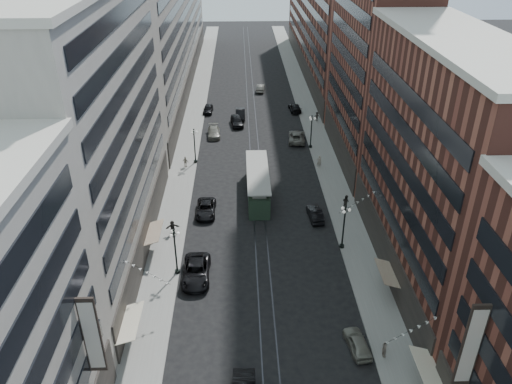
{
  "coord_description": "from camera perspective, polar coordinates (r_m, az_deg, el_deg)",
  "views": [
    {
      "loc": [
        -2.22,
        -14.51,
        33.73
      ],
      "look_at": [
        -0.51,
        36.65,
        5.0
      ],
      "focal_mm": 35.0,
      "sensor_mm": 36.0,
      "label": 1
    }
  ],
  "objects": [
    {
      "name": "building_east_far",
      "position": [
        122.98,
        7.51,
        18.9
      ],
      "size": [
        8.0,
        72.0,
        24.0
      ],
      "primitive_type": "cube",
      "color": "brown",
      "rests_on": "ground"
    },
    {
      "name": "car_14",
      "position": [
        109.7,
        0.52,
        11.8
      ],
      "size": [
        2.02,
        4.63,
        1.48
      ],
      "primitive_type": "imported",
      "rotation": [
        0.0,
        0.0,
        3.04
      ],
      "color": "slate",
      "rests_on": "ground"
    },
    {
      "name": "sidewalk_west",
      "position": [
        91.39,
        -7.36,
        7.45
      ],
      "size": [
        4.0,
        180.0,
        0.15
      ],
      "primitive_type": "cube",
      "color": "gray",
      "rests_on": "ground"
    },
    {
      "name": "pedestrian_9",
      "position": [
        93.29,
        6.99,
        8.56
      ],
      "size": [
        1.2,
        0.68,
        1.75
      ],
      "primitive_type": "imported",
      "rotation": [
        0.0,
        0.0,
        0.2
      ],
      "color": "black",
      "rests_on": "sidewalk_east"
    },
    {
      "name": "car_12",
      "position": [
        98.3,
        4.46,
        9.59
      ],
      "size": [
        2.41,
        5.11,
        1.44
      ],
      "primitive_type": "imported",
      "rotation": [
        0.0,
        0.0,
        3.22
      ],
      "color": "black",
      "rests_on": "ground"
    },
    {
      "name": "sidewalk_east",
      "position": [
        91.92,
        6.54,
        7.63
      ],
      "size": [
        4.0,
        180.0,
        0.15
      ],
      "primitive_type": "cube",
      "color": "gray",
      "rests_on": "ground"
    },
    {
      "name": "building_east_mid",
      "position": [
        51.47,
        20.23,
        2.41
      ],
      "size": [
        8.0,
        30.0,
        24.0
      ],
      "primitive_type": "cube",
      "color": "brown",
      "rests_on": "ground"
    },
    {
      "name": "lamppost_se_mid",
      "position": [
        81.37,
        6.34,
        7.0
      ],
      "size": [
        1.03,
        1.14,
        5.52
      ],
      "color": "black",
      "rests_on": "sidewalk_east"
    },
    {
      "name": "building_west_far",
      "position": [
        113.41,
        -9.89,
        18.37
      ],
      "size": [
        8.0,
        90.0,
        26.0
      ],
      "primitive_type": "cube",
      "color": "#A09A8D",
      "rests_on": "ground"
    },
    {
      "name": "rail_east",
      "position": [
        91.04,
        0.05,
        7.56
      ],
      "size": [
        0.12,
        180.0,
        0.02
      ],
      "primitive_type": "cube",
      "color": "#2D2D33",
      "rests_on": "ground"
    },
    {
      "name": "lamppost_se_far",
      "position": [
        56.85,
        10.01,
        -3.81
      ],
      "size": [
        1.03,
        1.14,
        5.52
      ],
      "color": "black",
      "rests_on": "sidewalk_east"
    },
    {
      "name": "ground",
      "position": [
        81.82,
        -0.2,
        4.96
      ],
      "size": [
        220.0,
        220.0,
        0.0
      ],
      "primitive_type": "plane",
      "color": "black",
      "rests_on": "ground"
    },
    {
      "name": "building_west_mid",
      "position": [
        53.53,
        -17.91,
        6.21
      ],
      "size": [
        8.0,
        36.0,
        28.0
      ],
      "primitive_type": "cube",
      "color": "#A09A8D",
      "rests_on": "ground"
    },
    {
      "name": "car_7",
      "position": [
        63.95,
        -5.75,
        -1.92
      ],
      "size": [
        2.48,
        5.29,
        1.46
      ],
      "primitive_type": "imported",
      "rotation": [
        0.0,
        0.0,
        -0.01
      ],
      "color": "black",
      "rests_on": "ground"
    },
    {
      "name": "pedestrian_8",
      "position": [
        75.54,
        7.23,
        3.48
      ],
      "size": [
        0.73,
        0.5,
        1.93
      ],
      "primitive_type": "imported",
      "rotation": [
        0.0,
        0.0,
        3.2
      ],
      "color": "#AA9E8D",
      "rests_on": "sidewalk_east"
    },
    {
      "name": "streetcar",
      "position": [
        67.4,
        0.2,
        0.92
      ],
      "size": [
        2.93,
        13.25,
        3.67
      ],
      "color": "#263C2B",
      "rests_on": "ground"
    },
    {
      "name": "building_east_tower",
      "position": [
        74.19,
        13.87,
        18.64
      ],
      "size": [
        8.0,
        26.0,
        42.0
      ],
      "primitive_type": "cube",
      "color": "brown",
      "rests_on": "ground"
    },
    {
      "name": "car_8",
      "position": [
        86.74,
        -4.84,
        6.84
      ],
      "size": [
        2.43,
        5.22,
        1.48
      ],
      "primitive_type": "imported",
      "rotation": [
        0.0,
        0.0,
        0.07
      ],
      "color": "slate",
      "rests_on": "ground"
    },
    {
      "name": "car_13",
      "position": [
        91.07,
        -2.21,
        8.12
      ],
      "size": [
        2.63,
        5.25,
        1.72
      ],
      "primitive_type": "imported",
      "rotation": [
        0.0,
        0.0,
        0.12
      ],
      "color": "black",
      "rests_on": "ground"
    },
    {
      "name": "pedestrian_6",
      "position": [
        75.9,
        -8.06,
        3.43
      ],
      "size": [
        1.06,
        0.8,
        1.65
      ],
      "primitive_type": "imported",
      "rotation": [
        0.0,
        0.0,
        2.71
      ],
      "color": "gray",
      "rests_on": "sidewalk_west"
    },
    {
      "name": "pedestrian_7",
      "position": [
        65.47,
        10.23,
        -1.1
      ],
      "size": [
        1.0,
        1.04,
        1.92
      ],
      "primitive_type": "imported",
      "rotation": [
        0.0,
        0.0,
        2.28
      ],
      "color": "black",
      "rests_on": "sidewalk_east"
    },
    {
      "name": "car_extra_0",
      "position": [
        94.62,
        -1.81,
        8.93
      ],
      "size": [
        1.74,
        4.94,
        1.63
      ],
      "primitive_type": "imported",
      "rotation": [
        0.0,
        0.0,
        0.0
      ],
      "color": "black",
      "rests_on": "ground"
    },
    {
      "name": "car_2",
      "position": [
        53.33,
        -6.86,
        -9.0
      ],
      "size": [
        2.87,
        6.18,
        1.72
      ],
      "primitive_type": "imported",
      "rotation": [
        0.0,
        0.0,
        0.0
      ],
      "color": "black",
      "rests_on": "ground"
    },
    {
      "name": "rail_west",
      "position": [
        91.0,
        -0.83,
        7.55
      ],
      "size": [
        0.12,
        180.0,
        0.02
      ],
      "primitive_type": "cube",
      "color": "#2D2D33",
      "rests_on": "ground"
    },
    {
      "name": "lamppost_sw_mid",
      "position": [
        76.28,
        -7.04,
        5.4
      ],
      "size": [
        1.03,
        1.14,
        5.52
      ],
      "color": "black",
      "rests_on": "sidewalk_west"
    },
    {
      "name": "car_10",
      "position": [
        63.07,
        6.77,
        -2.49
      ],
      "size": [
        1.85,
        4.44,
        1.43
      ],
      "primitive_type": "imported",
      "rotation": [
        0.0,
        0.0,
        3.22
      ],
      "color": "black",
      "rests_on": "ground"
    },
    {
      "name": "pedestrian_2",
      "position": [
        59.82,
        -11.23,
        -4.53
      ],
      "size": [
        0.92,
        0.74,
        1.66
      ],
      "primitive_type": "imported",
      "rotation": [
        0.0,
        0.0,
        0.43
      ],
      "color": "black",
      "rests_on": "sidewalk_west"
    },
    {
      "name": "car_11",
      "position": [
        84.71,
        4.68,
        6.33
      ],
      "size": [
        3.27,
        6.02,
        1.6
      ],
      "primitive_type": "imported",
      "rotation": [
        0.0,
        0.0,
        3.03
      ],
      "color": "slate",
      "rests_on": "ground"
    },
    {
      "name": "pedestrian_4",
      "position": [
        46.25,
        14.47,
        -17.0
      ],
      "size": [
        0.48,
        0.98,
        1.65
      ],
      "primitive_type": "imported",
      "rotation": [
        0.0,
        0.0,
        1.53
      ],
      "color": "#A6988A",
      "rests_on": "sidewalk_east"
    },
    {
      "name": "pedestrian_5",
      "position": [
        60.31,
        -9.52,
        -3.99
      ],
      "size": [
        1.69,
        0.89,
        1.75
      ],
      "primitive_type": "imported",
      "rotation": [
        0.0,
        0.0,
        0.27
      ],
      "color": "black",
      "rests_on": "sidewalk_west"
    },
    {
      "name": "lamppost_sw_far",
      "position": [
        52.86,
        -9.2,
        -6.55
      ],
      "size": [
        1.03,
        1.14,
        5.52
      ],
      "color": "black",
      "rests_on": "sidewalk_west"
    },
    {
      "name": "car_9",
      "position": [
        97.67,
        -5.51,
        9.42
      ],
      "size": [
        1.99,
        4.4,
        1.46
      ],
      "primitive_type": "imported",
      "rotation": [
        0.0,
        0.0,
        -0.06
      ],
      "color": "black",
      "rests_on": "ground"
    },
    {
      "name": "car_4",
      "position": [
        46.66,
        11.52,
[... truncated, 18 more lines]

